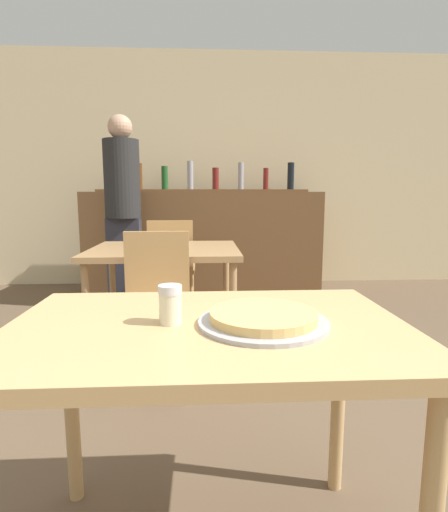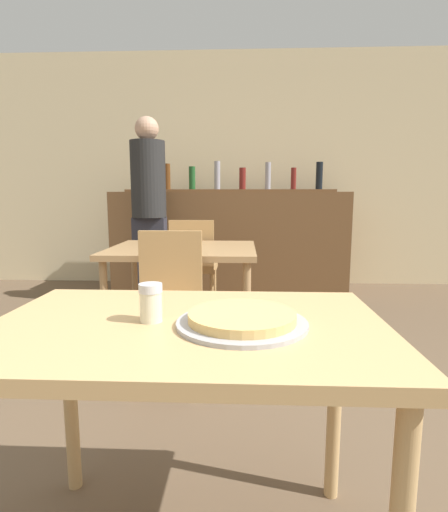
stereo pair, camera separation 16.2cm
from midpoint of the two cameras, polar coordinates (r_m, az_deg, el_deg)
name	(u,v)px [view 2 (the right image)]	position (r m, az deg, el deg)	size (l,w,h in m)	color
wall_back	(231,171)	(5.03, 1.92, 12.08)	(8.00, 0.05, 2.80)	beige
dining_table_near	(188,353)	(1.14, -1.00, -13.80)	(1.09, 0.72, 0.76)	tan
dining_table_far	(183,258)	(2.91, -4.31, -0.28)	(1.05, 0.86, 0.73)	#A87F51
bar_counter	(229,242)	(4.55, 1.78, 1.95)	(2.60, 0.56, 1.14)	brown
bar_back_shelf	(226,185)	(4.66, 1.36, 10.11)	(2.39, 0.24, 0.35)	brown
chair_far_side_front	(168,296)	(2.35, -6.04, -5.70)	(0.40, 0.40, 0.89)	tan
chair_far_side_back	(193,262)	(3.52, -3.10, -0.83)	(0.40, 0.40, 0.89)	tan
pizza_tray	(242,320)	(1.08, 6.92, -9.06)	(0.35, 0.35, 0.04)	#A3A3A8
cheese_shaker	(151,303)	(1.10, -6.31, -6.71)	(0.06, 0.06, 0.11)	beige
person_standing	(149,204)	(4.03, -9.54, 7.30)	(0.34, 0.34, 1.85)	#2D2D38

